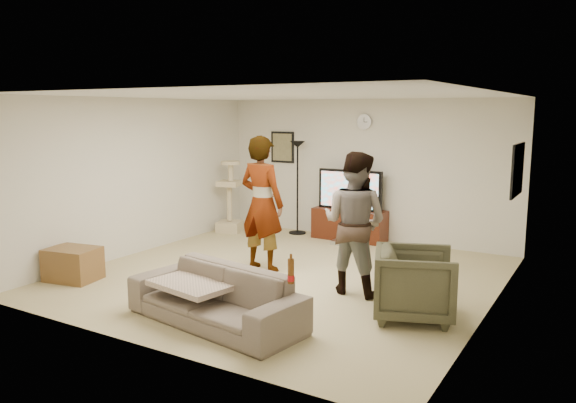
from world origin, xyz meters
The scene contains 24 objects.
floor centered at (0.00, 0.00, -0.01)m, with size 5.50×5.50×0.02m, color tan.
ceiling centered at (0.00, 0.00, 2.51)m, with size 5.50×5.50×0.02m, color white.
wall_back centered at (0.00, 2.75, 1.25)m, with size 5.50×0.04×2.50m, color silver.
wall_front centered at (0.00, -2.75, 1.25)m, with size 5.50×0.04×2.50m, color silver.
wall_left centered at (-2.75, 0.00, 1.25)m, with size 0.04×5.50×2.50m, color silver.
wall_right centered at (2.75, 0.00, 1.25)m, with size 0.04×5.50×2.50m, color silver.
wall_clock centered at (0.00, 2.72, 2.10)m, with size 0.26×0.26×0.04m, color silver.
wall_speaker centered at (0.00, 2.69, 1.38)m, with size 0.25×0.10×0.10m, color black.
picture_back centered at (-1.70, 2.73, 1.60)m, with size 0.42×0.03×0.52m, color #6F6948.
picture_right centered at (2.73, 1.60, 1.50)m, with size 0.03×0.78×0.62m, color #D1CA67.
tv_stand centered at (-0.16, 2.50, 0.28)m, with size 1.33×0.45×0.55m, color #3A160A.
console_box centered at (-0.08, 2.11, 0.04)m, with size 0.40×0.30×0.07m, color #B9B9B9.
tv centered at (-0.16, 2.50, 0.91)m, with size 1.20×0.08×0.71m, color black.
tv_screen centered at (-0.16, 2.46, 0.91)m, with size 1.10×0.01×0.62m, color #1AB7D3.
floor_lamp centered at (-1.22, 2.48, 0.87)m, with size 0.32×0.32×1.73m, color black.
cat_tree centered at (-2.41, 1.94, 0.69)m, with size 0.44×0.44×1.38m, color #C5B58C.
person_left centered at (-0.44, 0.09, 0.98)m, with size 0.71×0.47×1.95m, color #9F9EA3.
person_right centered at (1.11, -0.15, 0.90)m, with size 0.87×0.68×1.80m, color teal.
sofa centered at (0.26, -1.91, 0.30)m, with size 2.07×0.81×0.61m, color #66594C.
throw_blanket centered at (-0.01, -1.91, 0.41)m, with size 0.90×0.70×0.06m, color #C0A790.
beer_bottle centered at (1.21, -1.91, 0.73)m, with size 0.06×0.06×0.25m, color #592F0C.
armchair centered at (2.07, -0.65, 0.40)m, with size 0.84×0.87×0.79m, color #3E3D2A.
side_table centered at (-2.40, -1.65, 0.22)m, with size 0.67×0.50×0.45m, color brown.
toy_ball centered at (-1.64, -0.07, 0.03)m, with size 0.06×0.06×0.06m, color #00AC9E.
Camera 1 is at (3.90, -6.48, 2.30)m, focal length 34.74 mm.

